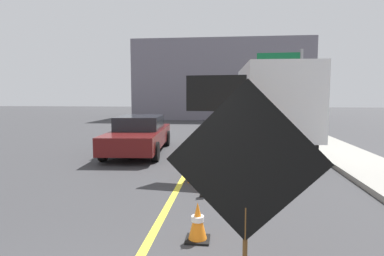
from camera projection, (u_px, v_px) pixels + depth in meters
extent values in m
cube|color=yellow|center=(179.00, 186.00, 7.79)|extent=(0.14, 36.00, 0.01)
cube|color=orange|center=(246.00, 161.00, 3.22)|extent=(1.55, 0.13, 1.56)
cube|color=black|center=(246.00, 162.00, 3.20)|extent=(1.63, 0.12, 1.63)
cube|color=black|center=(247.00, 161.00, 3.24)|extent=(0.28, 0.03, 0.52)
cube|color=orange|center=(215.00, 167.00, 8.78)|extent=(1.30, 1.92, 0.45)
cylinder|color=#4C4C4C|center=(216.00, 135.00, 8.69)|extent=(0.10, 0.10, 1.30)
cube|color=black|center=(216.00, 93.00, 8.58)|extent=(1.60, 0.27, 0.95)
sphere|color=yellow|center=(237.00, 93.00, 8.51)|extent=(0.09, 0.09, 0.09)
sphere|color=yellow|center=(226.00, 93.00, 8.57)|extent=(0.09, 0.09, 0.09)
sphere|color=yellow|center=(214.00, 93.00, 8.64)|extent=(0.09, 0.09, 0.09)
sphere|color=yellow|center=(203.00, 93.00, 8.71)|extent=(0.09, 0.09, 0.09)
sphere|color=yellow|center=(197.00, 87.00, 8.73)|extent=(0.09, 0.09, 0.09)
sphere|color=yellow|center=(197.00, 100.00, 8.77)|extent=(0.09, 0.09, 0.09)
cube|color=black|center=(267.00, 134.00, 13.58)|extent=(1.91, 7.96, 0.25)
cube|color=silver|center=(259.00, 106.00, 16.30)|extent=(2.39, 2.30, 1.90)
cube|color=silver|center=(273.00, 101.00, 12.24)|extent=(2.51, 5.46, 2.53)
cylinder|color=black|center=(237.00, 130.00, 16.35)|extent=(0.31, 0.91, 0.90)
cylinder|color=black|center=(281.00, 130.00, 16.18)|extent=(0.31, 0.91, 0.90)
cylinder|color=black|center=(246.00, 145.00, 11.32)|extent=(0.31, 0.91, 0.90)
cylinder|color=black|center=(311.00, 146.00, 11.16)|extent=(0.31, 0.91, 0.90)
cube|color=#591414|center=(139.00, 137.00, 12.33)|extent=(2.21, 5.23, 0.60)
cube|color=black|center=(140.00, 122.00, 12.53)|extent=(1.77, 2.42, 0.50)
cylinder|color=black|center=(155.00, 152.00, 10.65)|extent=(0.27, 0.68, 0.66)
cylinder|color=black|center=(103.00, 151.00, 10.71)|extent=(0.27, 0.68, 0.66)
cylinder|color=black|center=(167.00, 138.00, 14.00)|extent=(0.27, 0.68, 0.66)
cylinder|color=black|center=(127.00, 138.00, 14.06)|extent=(0.27, 0.68, 0.66)
cylinder|color=gray|center=(301.00, 90.00, 20.05)|extent=(0.18, 0.18, 5.00)
cube|color=#0F6033|center=(278.00, 63.00, 20.11)|extent=(2.60, 0.19, 1.30)
cube|color=white|center=(278.00, 63.00, 20.15)|extent=(1.82, 0.10, 0.18)
cube|color=slate|center=(222.00, 81.00, 31.67)|extent=(15.86, 7.92, 7.11)
cube|color=black|center=(198.00, 239.00, 4.88)|extent=(0.36, 0.36, 0.03)
cone|color=orange|center=(198.00, 220.00, 4.85)|extent=(0.28, 0.28, 0.56)
cylinder|color=white|center=(198.00, 219.00, 4.84)|extent=(0.19, 0.19, 0.08)
cube|color=black|center=(208.00, 195.00, 7.07)|extent=(0.36, 0.36, 0.03)
cone|color=orange|center=(209.00, 179.00, 7.04)|extent=(0.28, 0.28, 0.66)
cylinder|color=white|center=(209.00, 177.00, 7.03)|extent=(0.19, 0.19, 0.08)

